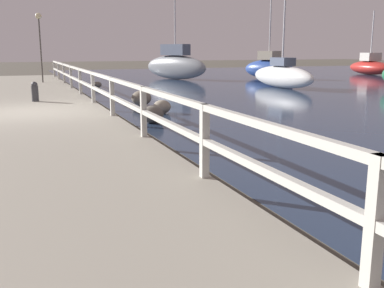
{
  "coord_description": "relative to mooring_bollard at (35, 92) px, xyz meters",
  "views": [
    {
      "loc": [
        -0.29,
        -12.5,
        1.84
      ],
      "look_at": [
        3.58,
        -2.5,
        -0.42
      ],
      "focal_mm": 42.0,
      "sensor_mm": 36.0,
      "label": 1
    }
  ],
  "objects": [
    {
      "name": "ground_plane",
      "position": [
        -0.21,
        -2.51,
        -0.54
      ],
      "size": [
        120.0,
        120.0,
        0.0
      ],
      "primitive_type": "plane",
      "color": "#4C473D"
    },
    {
      "name": "dock_walkway",
      "position": [
        -0.21,
        -2.51,
        -0.43
      ],
      "size": [
        3.93,
        36.0,
        0.23
      ],
      "color": "gray",
      "rests_on": "ground"
    },
    {
      "name": "railing",
      "position": [
        1.66,
        -2.51,
        0.33
      ],
      "size": [
        0.1,
        32.5,
        0.95
      ],
      "color": "beige",
      "rests_on": "dock_walkway"
    },
    {
      "name": "boulder_far_strip",
      "position": [
        3.34,
        -0.43,
        -0.29
      ],
      "size": [
        0.67,
        0.6,
        0.5
      ],
      "color": "slate",
      "rests_on": "ground"
    },
    {
      "name": "boulder_mid_strip",
      "position": [
        2.65,
        -4.09,
        -0.32
      ],
      "size": [
        0.59,
        0.53,
        0.44
      ],
      "color": "#666056",
      "rests_on": "ground"
    },
    {
      "name": "boulder_near_dock",
      "position": [
        3.17,
        7.29,
        -0.39
      ],
      "size": [
        0.4,
        0.36,
        0.3
      ],
      "color": "#666056",
      "rests_on": "ground"
    },
    {
      "name": "boulder_upstream",
      "position": [
        3.41,
        -2.49,
        -0.34
      ],
      "size": [
        0.53,
        0.47,
        0.39
      ],
      "color": "gray",
      "rests_on": "ground"
    },
    {
      "name": "mooring_bollard",
      "position": [
        0.0,
        0.0,
        0.0
      ],
      "size": [
        0.21,
        0.21,
        0.62
      ],
      "color": "#333338",
      "rests_on": "dock_walkway"
    },
    {
      "name": "dock_lamp",
      "position": [
        0.71,
        8.77,
        2.28
      ],
      "size": [
        0.3,
        0.3,
        3.36
      ],
      "color": "#514C47",
      "rests_on": "dock_walkway"
    },
    {
      "name": "sailboat_blue",
      "position": [
        14.56,
        10.25,
        0.16
      ],
      "size": [
        2.71,
        3.88,
        6.24
      ],
      "rotation": [
        0.0,
        0.0,
        0.41
      ],
      "color": "#2D4C9E",
      "rests_on": "water_surface"
    },
    {
      "name": "sailboat_red",
      "position": [
        24.16,
        11.83,
        0.05
      ],
      "size": [
        1.83,
        4.21,
        4.61
      ],
      "rotation": [
        0.0,
        0.0,
        -0.06
      ],
      "color": "red",
      "rests_on": "water_surface"
    },
    {
      "name": "sailboat_white",
      "position": [
        11.54,
        3.93,
        0.07
      ],
      "size": [
        1.14,
        4.8,
        6.62
      ],
      "rotation": [
        0.0,
        0.0,
        0.04
      ],
      "color": "white",
      "rests_on": "water_surface"
    },
    {
      "name": "sailboat_gray",
      "position": [
        8.84,
        11.98,
        0.34
      ],
      "size": [
        2.94,
        5.3,
        6.94
      ],
      "rotation": [
        0.0,
        0.0,
        0.39
      ],
      "color": "gray",
      "rests_on": "water_surface"
    }
  ]
}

